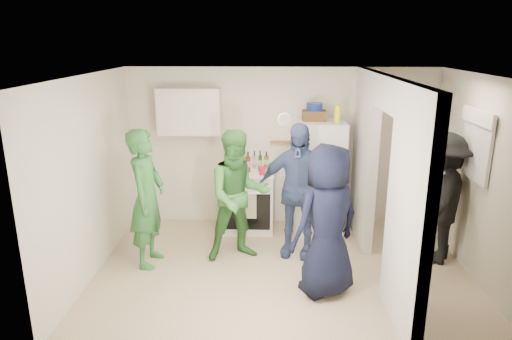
% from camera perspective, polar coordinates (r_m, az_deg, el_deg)
% --- Properties ---
extents(floor, '(4.80, 4.80, 0.00)m').
position_cam_1_polar(floor, '(6.09, 3.28, -12.48)').
color(floor, tan).
rests_on(floor, ground).
extents(wall_back, '(4.80, 0.00, 4.80)m').
position_cam_1_polar(wall_back, '(7.24, 3.13, 2.83)').
color(wall_back, silver).
rests_on(wall_back, floor).
extents(wall_front, '(4.80, 0.00, 4.80)m').
position_cam_1_polar(wall_front, '(4.01, 4.14, -8.40)').
color(wall_front, silver).
rests_on(wall_front, floor).
extents(wall_left, '(0.00, 3.40, 3.40)m').
position_cam_1_polar(wall_left, '(6.02, -19.99, -0.88)').
color(wall_left, silver).
rests_on(wall_left, floor).
extents(wall_right, '(0.00, 3.40, 3.40)m').
position_cam_1_polar(wall_right, '(6.16, 26.42, -1.26)').
color(wall_right, silver).
rests_on(wall_right, floor).
extents(ceiling, '(4.80, 4.80, 0.00)m').
position_cam_1_polar(ceiling, '(5.36, 3.72, 11.69)').
color(ceiling, white).
rests_on(ceiling, wall_back).
extents(partition_pier_back, '(0.12, 1.20, 2.50)m').
position_cam_1_polar(partition_pier_back, '(6.79, 13.41, 1.52)').
color(partition_pier_back, silver).
rests_on(partition_pier_back, floor).
extents(partition_pier_front, '(0.12, 1.20, 2.50)m').
position_cam_1_polar(partition_pier_front, '(4.76, 18.52, -5.18)').
color(partition_pier_front, silver).
rests_on(partition_pier_front, floor).
extents(partition_header, '(0.12, 1.00, 0.40)m').
position_cam_1_polar(partition_header, '(5.55, 16.32, 9.17)').
color(partition_header, silver).
rests_on(partition_header, partition_pier_back).
extents(stove, '(0.80, 0.67, 0.95)m').
position_cam_1_polar(stove, '(7.15, -0.98, -3.79)').
color(stove, white).
rests_on(stove, floor).
extents(upper_cabinet, '(0.95, 0.34, 0.70)m').
position_cam_1_polar(upper_cabinet, '(7.05, -8.31, 7.30)').
color(upper_cabinet, silver).
rests_on(upper_cabinet, wall_back).
extents(fridge, '(0.72, 0.70, 1.74)m').
position_cam_1_polar(fridge, '(7.03, 7.87, -0.92)').
color(fridge, white).
rests_on(fridge, floor).
extents(wicker_basket, '(0.35, 0.25, 0.15)m').
position_cam_1_polar(wicker_basket, '(6.85, 7.30, 6.78)').
color(wicker_basket, brown).
rests_on(wicker_basket, fridge).
extents(blue_bowl, '(0.24, 0.24, 0.11)m').
position_cam_1_polar(blue_bowl, '(6.83, 7.34, 7.85)').
color(blue_bowl, navy).
rests_on(blue_bowl, wicker_basket).
extents(yellow_cup_stack_top, '(0.09, 0.09, 0.25)m').
position_cam_1_polar(yellow_cup_stack_top, '(6.74, 10.16, 6.93)').
color(yellow_cup_stack_top, yellow).
rests_on(yellow_cup_stack_top, fridge).
extents(wall_clock, '(0.22, 0.02, 0.22)m').
position_cam_1_polar(wall_clock, '(7.13, 3.59, 6.31)').
color(wall_clock, white).
rests_on(wall_clock, wall_back).
extents(spice_shelf, '(0.35, 0.08, 0.03)m').
position_cam_1_polar(spice_shelf, '(7.17, 3.15, 3.52)').
color(spice_shelf, olive).
rests_on(spice_shelf, wall_back).
extents(nook_window, '(0.03, 0.70, 0.80)m').
position_cam_1_polar(nook_window, '(6.23, 25.97, 2.80)').
color(nook_window, black).
rests_on(nook_window, wall_right).
extents(nook_window_frame, '(0.04, 0.76, 0.86)m').
position_cam_1_polar(nook_window_frame, '(6.22, 25.85, 2.81)').
color(nook_window_frame, white).
rests_on(nook_window_frame, wall_right).
extents(nook_valance, '(0.04, 0.82, 0.18)m').
position_cam_1_polar(nook_valance, '(6.15, 26.03, 5.98)').
color(nook_valance, white).
rests_on(nook_valance, wall_right).
extents(yellow_cup_stack_stove, '(0.09, 0.09, 0.25)m').
position_cam_1_polar(yellow_cup_stack_stove, '(6.76, -2.11, 0.39)').
color(yellow_cup_stack_stove, '#F9FA15').
rests_on(yellow_cup_stack_stove, stove).
extents(red_cup, '(0.09, 0.09, 0.12)m').
position_cam_1_polar(red_cup, '(6.78, 0.77, -0.12)').
color(red_cup, red).
rests_on(red_cup, stove).
extents(person_green_left, '(0.50, 0.70, 1.83)m').
position_cam_1_polar(person_green_left, '(6.09, -13.47, -3.46)').
color(person_green_left, '#2C703B').
rests_on(person_green_left, floor).
extents(person_green_center, '(1.02, 0.89, 1.78)m').
position_cam_1_polar(person_green_center, '(6.09, -2.21, -3.26)').
color(person_green_center, '#3B7835').
rests_on(person_green_center, floor).
extents(person_denim, '(1.17, 0.69, 1.86)m').
position_cam_1_polar(person_denim, '(6.19, 5.15, -2.57)').
color(person_denim, '#38467A').
rests_on(person_denim, floor).
extents(person_navy, '(1.05, 0.95, 1.81)m').
position_cam_1_polar(person_navy, '(5.30, 8.88, -6.33)').
color(person_navy, black).
rests_on(person_navy, floor).
extents(person_nook, '(1.16, 1.31, 1.76)m').
position_cam_1_polar(person_nook, '(6.49, 22.22, -3.35)').
color(person_nook, black).
rests_on(person_nook, floor).
extents(bottle_a, '(0.07, 0.07, 0.27)m').
position_cam_1_polar(bottle_a, '(7.09, -3.21, 1.20)').
color(bottle_a, brown).
rests_on(bottle_a, stove).
extents(bottle_b, '(0.07, 0.07, 0.26)m').
position_cam_1_polar(bottle_b, '(6.90, -2.40, 0.77)').
color(bottle_b, '#1A4D19').
rests_on(bottle_b, stove).
extents(bottle_c, '(0.07, 0.07, 0.30)m').
position_cam_1_polar(bottle_c, '(7.10, -1.44, 1.39)').
color(bottle_c, '#A3A9B0').
rests_on(bottle_c, stove).
extents(bottle_d, '(0.07, 0.07, 0.32)m').
position_cam_1_polar(bottle_d, '(6.91, -1.00, 1.03)').
color(bottle_d, maroon).
rests_on(bottle_d, stove).
extents(bottle_e, '(0.06, 0.06, 0.28)m').
position_cam_1_polar(bottle_e, '(7.12, -0.20, 1.33)').
color(bottle_e, '#9097A0').
rests_on(bottle_e, stove).
extents(bottle_f, '(0.06, 0.06, 0.32)m').
position_cam_1_polar(bottle_f, '(6.96, 0.52, 1.15)').
color(bottle_f, '#184117').
rests_on(bottle_f, stove).
extents(bottle_g, '(0.07, 0.07, 0.27)m').
position_cam_1_polar(bottle_g, '(7.11, 1.31, 1.26)').
color(bottle_g, brown).
rests_on(bottle_g, stove).
extents(bottle_h, '(0.06, 0.06, 0.31)m').
position_cam_1_polar(bottle_h, '(6.87, -3.55, 0.88)').
color(bottle_h, silver).
rests_on(bottle_h, stove).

